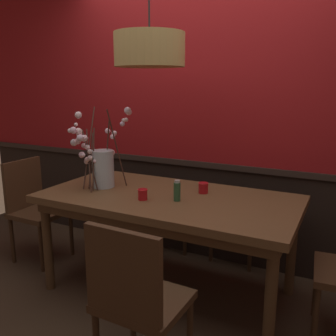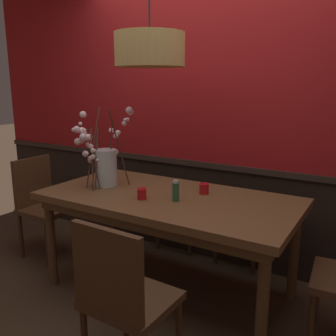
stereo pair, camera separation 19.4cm
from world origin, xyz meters
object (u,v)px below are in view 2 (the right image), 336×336
dining_table (168,206)px  chair_far_side_left (185,195)px  condiment_bottle (176,191)px  chair_far_side_right (249,202)px  vase_with_blossoms (103,162)px  candle_holder_nearer_edge (142,194)px  chair_near_side_right (123,296)px  candle_holder_nearer_center (204,188)px  pendant_lamp (150,50)px  chair_head_west_end (42,202)px

dining_table → chair_far_side_left: size_ratio=2.10×
chair_far_side_left → condiment_bottle: bearing=-65.2°
chair_far_side_right → vase_with_blossoms: (-0.91, -0.91, 0.43)m
candle_holder_nearer_edge → chair_near_side_right: bearing=-61.8°
candle_holder_nearer_center → pendant_lamp: 1.06m
chair_far_side_right → candle_holder_nearer_center: size_ratio=11.91×
chair_far_side_left → candle_holder_nearer_edge: (0.21, -1.04, 0.32)m
dining_table → chair_far_side_right: chair_far_side_right is taller
chair_far_side_left → candle_holder_nearer_center: 0.93m
chair_head_west_end → chair_near_side_right: 1.86m
chair_near_side_right → candle_holder_nearer_edge: bearing=118.2°
vase_with_blossoms → candle_holder_nearer_edge: size_ratio=8.05×
chair_far_side_left → chair_near_side_right: 1.87m
condiment_bottle → candle_holder_nearer_center: bearing=69.3°
candle_holder_nearer_center → chair_head_west_end: bearing=-172.6°
chair_far_side_left → condiment_bottle: 1.10m
dining_table → chair_near_side_right: size_ratio=2.02×
dining_table → candle_holder_nearer_edge: (-0.11, -0.17, 0.13)m
chair_far_side_right → vase_with_blossoms: 1.36m
chair_head_west_end → candle_holder_nearer_center: size_ratio=11.21×
chair_far_side_right → dining_table: bearing=-110.6°
chair_far_side_right → candle_holder_nearer_center: bearing=-99.7°
chair_head_west_end → vase_with_blossoms: bearing=-0.4°
chair_far_side_right → vase_with_blossoms: vase_with_blossoms is taller
candle_holder_nearer_edge → condiment_bottle: condiment_bottle is taller
chair_near_side_right → pendant_lamp: bearing=114.7°
pendant_lamp → candle_holder_nearer_edge: bearing=-89.3°
chair_far_side_right → candle_holder_nearer_edge: 1.17m
chair_head_west_end → candle_holder_nearer_edge: chair_head_west_end is taller
chair_far_side_right → chair_near_side_right: 1.78m
chair_head_west_end → chair_far_side_right: size_ratio=0.94×
chair_far_side_left → pendant_lamp: 1.61m
chair_near_side_right → pendant_lamp: 1.59m
vase_with_blossoms → candle_holder_nearer_center: 0.83m
candle_holder_nearer_center → candle_holder_nearer_edge: 0.47m
chair_near_side_right → vase_with_blossoms: vase_with_blossoms is taller
chair_far_side_left → candle_holder_nearer_center: bearing=-52.3°
candle_holder_nearer_edge → chair_far_side_right: bearing=67.1°
chair_far_side_left → chair_head_west_end: bearing=-139.1°
chair_head_west_end → pendant_lamp: (1.24, -0.02, 1.29)m
candle_holder_nearer_edge → pendant_lamp: bearing=90.7°
chair_far_side_left → vase_with_blossoms: 1.05m
dining_table → chair_far_side_right: 0.94m
dining_table → chair_far_side_left: chair_far_side_left is taller
dining_table → chair_head_west_end: 1.37m
dining_table → vase_with_blossoms: size_ratio=2.94×
chair_far_side_left → vase_with_blossoms: (-0.26, -0.90, 0.47)m
dining_table → chair_head_west_end: (-1.35, -0.03, -0.18)m
vase_with_blossoms → condiment_bottle: bearing=-3.9°
candle_holder_nearer_center → chair_near_side_right: bearing=-86.2°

